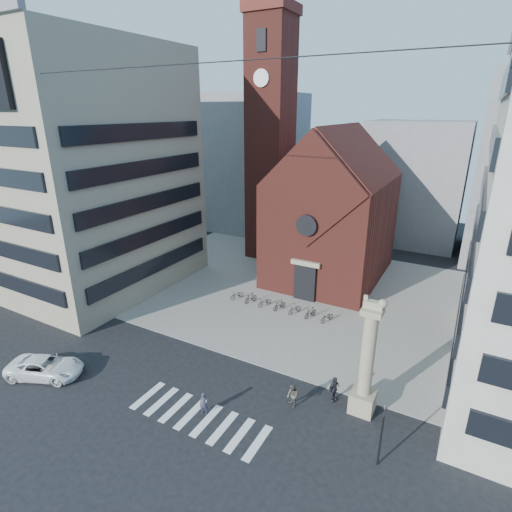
# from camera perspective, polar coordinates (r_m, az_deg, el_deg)

# --- Properties ---
(ground) EXTENTS (120.00, 120.00, 0.00)m
(ground) POSITION_cam_1_polar(r_m,az_deg,el_deg) (31.36, -5.61, -18.40)
(ground) COLOR black
(ground) RESTS_ON ground
(piazza) EXTENTS (46.00, 30.00, 0.05)m
(piazza) POSITION_cam_1_polar(r_m,az_deg,el_deg) (45.84, 7.90, -5.16)
(piazza) COLOR gray
(piazza) RESTS_ON ground
(zebra_crossing) EXTENTS (10.20, 3.20, 0.01)m
(zebra_crossing) POSITION_cam_1_polar(r_m,az_deg,el_deg) (29.28, -8.21, -21.84)
(zebra_crossing) COLOR white
(zebra_crossing) RESTS_ON ground
(church) EXTENTS (12.00, 16.65, 18.00)m
(church) POSITION_cam_1_polar(r_m,az_deg,el_deg) (48.58, 10.97, 6.11)
(church) COLOR maroon
(church) RESTS_ON ground
(campanile) EXTENTS (5.50, 5.50, 31.20)m
(campanile) POSITION_cam_1_polar(r_m,az_deg,el_deg) (53.88, 2.07, 16.18)
(campanile) COLOR maroon
(campanile) RESTS_ON ground
(building_left) EXTENTS (18.00, 20.00, 26.00)m
(building_left) POSITION_cam_1_polar(r_m,az_deg,el_deg) (49.06, -23.35, 10.97)
(building_left) COLOR gray
(building_left) RESTS_ON ground
(bg_block_left) EXTENTS (16.00, 14.00, 22.00)m
(bg_block_left) POSITION_cam_1_polar(r_m,az_deg,el_deg) (69.59, -0.92, 13.18)
(bg_block_left) COLOR gray
(bg_block_left) RESTS_ON ground
(bg_block_mid) EXTENTS (14.00, 12.00, 18.00)m
(bg_block_mid) POSITION_cam_1_polar(r_m,az_deg,el_deg) (66.30, 21.63, 9.69)
(bg_block_mid) COLOR gray
(bg_block_mid) RESTS_ON ground
(lion_column) EXTENTS (1.63, 1.60, 8.68)m
(lion_column) POSITION_cam_1_polar(r_m,az_deg,el_deg) (28.33, 15.49, -15.19)
(lion_column) COLOR tan
(lion_column) RESTS_ON ground
(traffic_light) EXTENTS (0.13, 0.16, 4.30)m
(traffic_light) POSITION_cam_1_polar(r_m,az_deg,el_deg) (25.71, 17.49, -23.04)
(traffic_light) COLOR black
(traffic_light) RESTS_ON ground
(white_car) EXTENTS (6.22, 4.63, 1.57)m
(white_car) POSITION_cam_1_polar(r_m,az_deg,el_deg) (35.94, -27.90, -13.86)
(white_car) COLOR white
(white_car) RESTS_ON ground
(pedestrian_0) EXTENTS (0.69, 0.56, 1.63)m
(pedestrian_0) POSITION_cam_1_polar(r_m,az_deg,el_deg) (29.00, -7.45, -20.18)
(pedestrian_0) COLOR #312D3F
(pedestrian_0) RESTS_ON ground
(pedestrian_1) EXTENTS (1.10, 1.07, 1.79)m
(pedestrian_1) POSITION_cam_1_polar(r_m,az_deg,el_deg) (29.36, 5.22, -19.27)
(pedestrian_1) COLOR #564D45
(pedestrian_1) RESTS_ON ground
(pedestrian_2) EXTENTS (0.89, 1.24, 1.96)m
(pedestrian_2) POSITION_cam_1_polar(r_m,az_deg,el_deg) (30.17, 11.06, -18.16)
(pedestrian_2) COLOR #26252C
(pedestrian_2) RESTS_ON ground
(scooter_0) EXTENTS (1.21, 1.87, 0.93)m
(scooter_0) POSITION_cam_1_polar(r_m,az_deg,el_deg) (43.71, -2.72, -5.58)
(scooter_0) COLOR black
(scooter_0) RESTS_ON piazza
(scooter_1) EXTENTS (1.07, 1.78, 1.03)m
(scooter_1) POSITION_cam_1_polar(r_m,az_deg,el_deg) (42.90, -0.76, -6.01)
(scooter_1) COLOR black
(scooter_1) RESTS_ON piazza
(scooter_2) EXTENTS (1.21, 1.87, 0.93)m
(scooter_2) POSITION_cam_1_polar(r_m,az_deg,el_deg) (42.19, 1.27, -6.56)
(scooter_2) COLOR black
(scooter_2) RESTS_ON piazza
(scooter_3) EXTENTS (1.07, 1.78, 1.03)m
(scooter_3) POSITION_cam_1_polar(r_m,az_deg,el_deg) (41.49, 3.38, -7.01)
(scooter_3) COLOR black
(scooter_3) RESTS_ON piazza
(scooter_4) EXTENTS (1.21, 1.87, 0.93)m
(scooter_4) POSITION_cam_1_polar(r_m,az_deg,el_deg) (40.90, 5.55, -7.58)
(scooter_4) COLOR black
(scooter_4) RESTS_ON piazza
(scooter_5) EXTENTS (1.07, 1.78, 1.03)m
(scooter_5) POSITION_cam_1_polar(r_m,az_deg,el_deg) (40.33, 7.80, -8.03)
(scooter_5) COLOR black
(scooter_5) RESTS_ON piazza
(scooter_6) EXTENTS (1.21, 1.87, 0.93)m
(scooter_6) POSITION_cam_1_polar(r_m,az_deg,el_deg) (39.86, 10.11, -8.61)
(scooter_6) COLOR black
(scooter_6) RESTS_ON piazza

